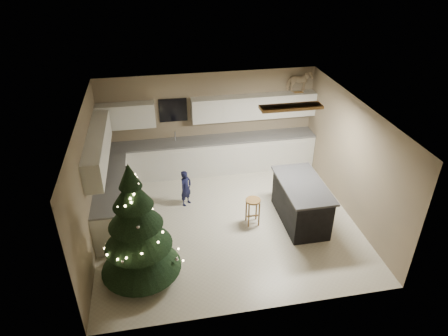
{
  "coord_description": "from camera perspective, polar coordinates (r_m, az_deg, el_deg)",
  "views": [
    {
      "loc": [
        -1.36,
        -6.92,
        5.49
      ],
      "look_at": [
        0.0,
        0.35,
        1.15
      ],
      "focal_mm": 32.0,
      "sensor_mm": 36.0,
      "label": 1
    }
  ],
  "objects": [
    {
      "name": "toddler",
      "position": [
        9.24,
        -5.46,
        -2.87
      ],
      "size": [
        0.38,
        0.38,
        0.88
      ],
      "primitive_type": "imported",
      "rotation": [
        0.0,
        0.0,
        0.77
      ],
      "color": "black",
      "rests_on": "ground_plane"
    },
    {
      "name": "island",
      "position": [
        8.83,
        10.93,
        -4.8
      ],
      "size": [
        0.9,
        1.7,
        0.95
      ],
      "color": "black",
      "rests_on": "ground_plane"
    },
    {
      "name": "rocking_horse",
      "position": [
        10.45,
        10.71,
        12.01
      ],
      "size": [
        0.62,
        0.29,
        0.54
      ],
      "rotation": [
        0.0,
        0.0,
        1.56
      ],
      "color": "brown",
      "rests_on": "cabinetry"
    },
    {
      "name": "ground_plane",
      "position": [
        8.94,
        0.42,
        -7.49
      ],
      "size": [
        5.5,
        5.5,
        0.0
      ],
      "primitive_type": "plane",
      "color": "beige"
    },
    {
      "name": "cabinetry",
      "position": [
        9.8,
        -6.64,
        1.31
      ],
      "size": [
        5.5,
        3.2,
        2.0
      ],
      "color": "silver",
      "rests_on": "ground_plane"
    },
    {
      "name": "room_shell",
      "position": [
        7.99,
        0.62,
        2.48
      ],
      "size": [
        5.52,
        5.02,
        2.61
      ],
      "color": "#8C795A",
      "rests_on": "ground_plane"
    },
    {
      "name": "bar_stool",
      "position": [
        8.62,
        4.15,
        -5.38
      ],
      "size": [
        0.32,
        0.32,
        0.62
      ],
      "rotation": [
        0.0,
        0.0,
        0.17
      ],
      "color": "brown",
      "rests_on": "ground_plane"
    },
    {
      "name": "christmas_tree",
      "position": [
        7.19,
        -12.27,
        -9.23
      ],
      "size": [
        1.5,
        1.45,
        2.4
      ],
      "rotation": [
        0.0,
        0.0,
        0.28
      ],
      "color": "#3F2816",
      "rests_on": "ground_plane"
    }
  ]
}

